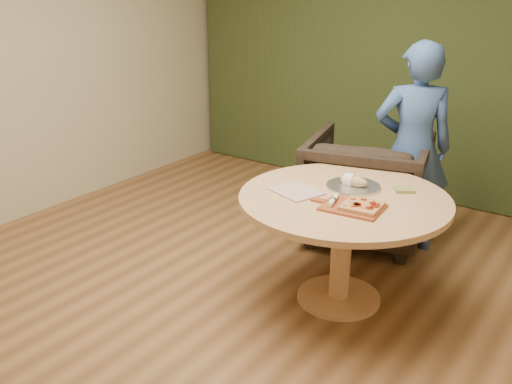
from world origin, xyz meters
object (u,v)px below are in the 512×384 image
(cutlery_roll, at_px, (333,200))
(person_standing, at_px, (413,149))
(bread_roll, at_px, (352,181))
(armchair, at_px, (367,182))
(flatbread_pizza, at_px, (362,206))
(pedestal_table, at_px, (343,216))
(serving_tray, at_px, (353,186))
(pizza_paddle, at_px, (351,207))

(cutlery_roll, bearing_deg, person_standing, 74.70)
(bread_roll, relative_size, armchair, 0.20)
(flatbread_pizza, distance_m, bread_roll, 0.39)
(flatbread_pizza, relative_size, cutlery_roll, 1.21)
(cutlery_roll, distance_m, bread_roll, 0.35)
(pedestal_table, height_order, serving_tray, serving_tray)
(pedestal_table, relative_size, serving_tray, 3.76)
(pizza_paddle, bearing_deg, flatbread_pizza, 2.54)
(armchair, distance_m, person_standing, 0.48)
(flatbread_pizza, bearing_deg, person_standing, 97.21)
(pedestal_table, height_order, flatbread_pizza, flatbread_pizza)
(pizza_paddle, distance_m, flatbread_pizza, 0.07)
(cutlery_roll, distance_m, armchair, 1.26)
(armchair, bearing_deg, pizza_paddle, 95.67)
(pizza_paddle, height_order, armchair, armchair)
(cutlery_roll, distance_m, person_standing, 1.21)
(flatbread_pizza, bearing_deg, pedestal_table, 142.57)
(pedestal_table, bearing_deg, bread_roll, 101.20)
(pizza_paddle, bearing_deg, bread_roll, 110.32)
(cutlery_roll, relative_size, serving_tray, 0.56)
(flatbread_pizza, bearing_deg, bread_roll, 124.96)
(serving_tray, distance_m, person_standing, 0.87)
(cutlery_roll, bearing_deg, pedestal_table, 79.58)
(cutlery_roll, relative_size, armchair, 0.21)
(pizza_paddle, height_order, bread_roll, bread_roll)
(flatbread_pizza, distance_m, armchair, 1.30)
(flatbread_pizza, height_order, bread_roll, bread_roll)
(person_standing, bearing_deg, pizza_paddle, 63.48)
(bread_roll, bearing_deg, flatbread_pizza, -55.04)
(pedestal_table, distance_m, person_standing, 1.07)
(pizza_paddle, distance_m, bread_roll, 0.37)
(pedestal_table, height_order, pizza_paddle, pizza_paddle)
(pedestal_table, relative_size, pizza_paddle, 2.92)
(armchair, relative_size, person_standing, 0.59)
(cutlery_roll, bearing_deg, flatbread_pizza, -6.37)
(pedestal_table, height_order, person_standing, person_standing)
(pizza_paddle, bearing_deg, pedestal_table, 123.41)
(pizza_paddle, height_order, flatbread_pizza, flatbread_pizza)
(serving_tray, height_order, armchair, armchair)
(pedestal_table, relative_size, person_standing, 0.82)
(serving_tray, bearing_deg, cutlery_roll, -83.98)
(serving_tray, bearing_deg, pedestal_table, -81.60)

